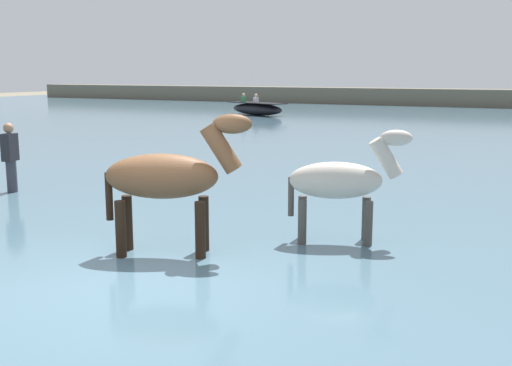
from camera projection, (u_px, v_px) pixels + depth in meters
ground_plane at (125, 308)px, 6.94m from camera, size 120.00×120.00×0.00m
water_surface at (375, 171)px, 15.70m from camera, size 90.00×90.00×0.26m
horse_lead_bay at (168, 180)px, 7.96m from camera, size 1.88×1.10×2.09m
horse_trailing_pinto at (341, 184)px, 8.56m from camera, size 1.66×0.92×1.84m
boat_mid_outer at (257, 109)px, 34.20m from camera, size 3.98×2.51×1.17m
person_wading_mid at (11, 161)px, 12.22m from camera, size 0.27×0.36×1.63m
far_shoreline at (500, 100)px, 41.82m from camera, size 80.00×2.40×1.45m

